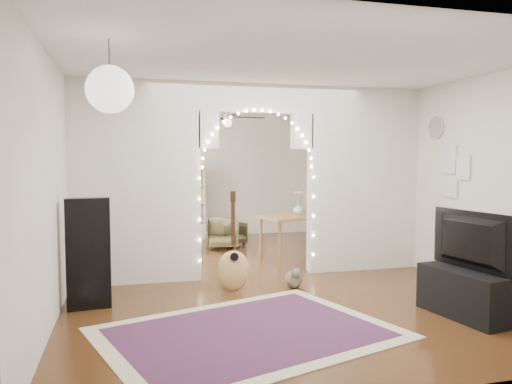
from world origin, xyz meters
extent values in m
plane|color=black|center=(0.00, 0.00, 0.00)|extent=(7.50, 7.50, 0.00)
cube|color=white|center=(0.00, 0.00, 2.70)|extent=(5.00, 7.50, 0.02)
cube|color=silver|center=(0.00, 3.75, 1.35)|extent=(5.00, 0.02, 2.70)
cube|color=silver|center=(0.00, -3.75, 1.35)|extent=(5.00, 0.02, 2.70)
cube|color=silver|center=(-2.50, 0.00, 1.35)|extent=(0.02, 7.50, 2.70)
cube|color=silver|center=(2.50, 0.00, 1.35)|extent=(0.02, 7.50, 2.70)
cube|color=silver|center=(-1.65, 0.00, 1.35)|extent=(1.70, 0.20, 2.70)
cube|color=silver|center=(1.65, 0.00, 1.35)|extent=(1.70, 0.20, 2.70)
cube|color=silver|center=(0.00, 0.00, 2.50)|extent=(1.60, 0.20, 0.40)
cube|color=white|center=(-2.47, 1.80, 1.50)|extent=(0.04, 1.20, 1.40)
cylinder|color=white|center=(2.48, -0.60, 2.10)|extent=(0.03, 0.31, 0.31)
sphere|color=white|center=(-1.90, -2.40, 2.25)|extent=(0.40, 0.40, 0.40)
cube|color=maroon|center=(-0.68, -2.27, 0.01)|extent=(3.16, 2.72, 0.02)
cube|color=black|center=(-2.20, -1.05, 0.62)|extent=(0.49, 0.21, 1.24)
ellipsoid|color=tan|center=(-0.49, -0.74, 0.45)|extent=(0.45, 0.27, 0.51)
cube|color=black|center=(-0.49, -0.74, 0.87)|extent=(0.06, 0.04, 0.59)
cube|color=black|center=(-0.49, -0.74, 1.20)|extent=(0.07, 0.05, 0.13)
ellipsoid|color=brown|center=(0.29, -0.79, 0.11)|extent=(0.22, 0.32, 0.22)
sphere|color=brown|center=(0.28, -0.91, 0.22)|extent=(0.14, 0.14, 0.13)
cone|color=brown|center=(0.25, -0.91, 0.28)|extent=(0.04, 0.04, 0.05)
cone|color=brown|center=(0.31, -0.91, 0.28)|extent=(0.04, 0.04, 0.05)
cylinder|color=brown|center=(0.31, -0.62, 0.04)|extent=(0.05, 0.21, 0.07)
cube|color=black|center=(2.20, -2.06, 0.42)|extent=(0.40, 0.37, 0.83)
cylinder|color=black|center=(2.25, -2.19, 0.23)|extent=(0.23, 0.10, 0.24)
cylinder|color=black|center=(2.25, -2.19, 0.51)|extent=(0.13, 0.06, 0.13)
cylinder|color=black|center=(2.25, -2.19, 0.69)|extent=(0.08, 0.04, 0.07)
cube|color=black|center=(1.64, -2.37, 0.25)|extent=(0.55, 1.05, 0.50)
imported|color=black|center=(1.64, -2.37, 0.81)|extent=(0.30, 1.08, 0.62)
cube|color=#BFAF8B|center=(-0.91, 3.50, 0.74)|extent=(1.46, 0.46, 1.47)
cube|color=brown|center=(0.92, 0.78, 0.73)|extent=(1.33, 1.02, 0.05)
cylinder|color=brown|center=(0.47, 0.36, 0.35)|extent=(0.05, 0.05, 0.70)
cylinder|color=brown|center=(1.49, 0.57, 0.35)|extent=(0.05, 0.05, 0.70)
cylinder|color=brown|center=(0.34, 0.99, 0.35)|extent=(0.05, 0.05, 0.70)
cylinder|color=brown|center=(1.36, 1.19, 0.35)|extent=(0.05, 0.05, 0.70)
imported|color=silver|center=(0.92, 0.78, 0.85)|extent=(0.22, 0.22, 0.19)
imported|color=#4A4325|center=(-0.07, 2.22, 0.28)|extent=(0.68, 0.69, 0.55)
imported|color=#4A4325|center=(0.16, 2.51, 0.22)|extent=(0.62, 0.63, 0.44)
camera|label=1|loc=(-1.79, -6.80, 1.68)|focal=35.00mm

